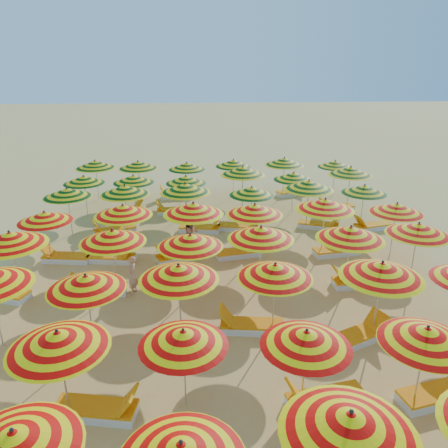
{
  "coord_description": "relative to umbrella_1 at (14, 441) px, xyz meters",
  "views": [
    {
      "loc": [
        -0.9,
        -13.49,
        6.97
      ],
      "look_at": [
        0.0,
        0.5,
        1.6
      ],
      "focal_mm": 35.0,
      "sensor_mm": 36.0,
      "label": 1
    }
  ],
  "objects": [
    {
      "name": "ground",
      "position": [
        3.61,
        8.58,
        -1.82
      ],
      "size": [
        120.0,
        120.0,
        0.0
      ],
      "primitive_type": "plane",
      "color": "#DAAF61",
      "rests_on": "ground"
    },
    {
      "name": "umbrella_1",
      "position": [
        0.0,
        0.0,
        0.0
      ],
      "size": [
        2.38,
        2.38,
        2.07
      ],
      "color": "silver",
      "rests_on": "ground"
    },
    {
      "name": "umbrella_3",
      "position": [
        4.86,
        -0.12,
        0.13
      ],
      "size": [
        2.46,
        2.46,
        2.22
      ],
      "color": "silver",
      "rests_on": "ground"
    },
    {
      "name": "umbrella_7",
      "position": [
        -0.04,
        2.34,
        0.04
      ],
      "size": [
        2.48,
        2.48,
        2.11
      ],
      "color": "silver",
      "rests_on": "ground"
    },
    {
      "name": "umbrella_8",
      "position": [
        2.36,
        2.47,
        -0.11
      ],
      "size": [
        1.86,
        1.86,
        1.94
      ],
      "color": "silver",
      "rests_on": "ground"
    },
    {
      "name": "umbrella_9",
      "position": [
        4.81,
        2.27,
        -0.09
      ],
      "size": [
        2.19,
        2.19,
        1.96
      ],
      "color": "silver",
      "rests_on": "ground"
    },
    {
      "name": "umbrella_10",
      "position": [
        7.22,
        2.15,
        -0.05
      ],
      "size": [
        1.98,
        1.98,
        2.01
      ],
      "color": "silver",
      "rests_on": "ground"
    },
    {
      "name": "umbrella_13",
      "position": [
        -0.06,
        4.74,
        -0.0
      ],
      "size": [
        2.14,
        2.14,
        2.07
      ],
      "color": "silver",
      "rests_on": "ground"
    },
    {
      "name": "umbrella_14",
      "position": [
        2.2,
        4.94,
        0.09
      ],
      "size": [
        2.38,
        2.38,
        2.17
      ],
      "color": "silver",
      "rests_on": "ground"
    },
    {
      "name": "umbrella_15",
      "position": [
        4.66,
        5.0,
        0.02
      ],
      "size": [
        2.4,
        2.4,
        2.09
      ],
      "color": "silver",
      "rests_on": "ground"
    },
    {
      "name": "umbrella_16",
      "position": [
        7.29,
        4.63,
        0.15
      ],
      "size": [
        2.16,
        2.16,
        2.24
      ],
      "color": "silver",
      "rests_on": "ground"
    },
    {
      "name": "umbrella_18",
      "position": [
        -2.81,
        7.27,
        0.17
      ],
      "size": [
        2.72,
        2.72,
        2.26
      ],
      "color": "silver",
      "rests_on": "ground"
    },
    {
      "name": "umbrella_19",
      "position": [
        0.12,
        7.48,
        0.08
      ],
      "size": [
        2.28,
        2.28,
        2.16
      ],
      "color": "silver",
      "rests_on": "ground"
    },
    {
      "name": "umbrella_20",
      "position": [
        2.47,
        7.11,
        0.03
      ],
      "size": [
        2.03,
        2.03,
        2.1
      ],
      "color": "silver",
      "rests_on": "ground"
    },
    {
      "name": "umbrella_21",
      "position": [
        4.63,
        7.38,
        0.11
      ],
      "size": [
        2.52,
        2.52,
        2.19
      ],
      "color": "silver",
      "rests_on": "ground"
    },
    {
      "name": "umbrella_22",
      "position": [
        7.35,
        7.12,
        0.14
      ],
      "size": [
        2.36,
        2.36,
        2.22
      ],
      "color": "silver",
      "rests_on": "ground"
    },
    {
      "name": "umbrella_23",
      "position": [
        9.69,
        7.52,
        0.05
      ],
      "size": [
        2.6,
        2.6,
        2.13
      ],
      "color": "silver",
      "rests_on": "ground"
    },
    {
      "name": "umbrella_24",
      "position": [
        -2.63,
        9.78,
        -0.07
      ],
      "size": [
        2.22,
        2.22,
        1.99
      ],
      "color": "silver",
      "rests_on": "ground"
    },
    {
      "name": "umbrella_25",
      "position": [
        0.08,
        9.82,
        0.1
      ],
      "size": [
        2.19,
        2.19,
        2.18
      ],
      "color": "silver",
      "rests_on": "ground"
    },
    {
      "name": "umbrella_26",
      "position": [
        2.56,
        9.62,
        0.17
      ],
      "size": [
        2.29,
        2.29,
        2.27
      ],
      "color": "silver",
      "rests_on": "ground"
    },
    {
      "name": "umbrella_27",
      "position": [
        4.74,
        9.69,
        0.07
      ],
      "size": [
        2.5,
        2.5,
        2.15
      ],
      "color": "silver",
      "rests_on": "ground"
    },
    {
      "name": "umbrella_28",
      "position": [
        7.32,
        9.78,
        0.17
      ],
      "size": [
        2.62,
        2.62,
        2.27
      ],
      "color": "silver",
      "rests_on": "ground"
    },
    {
      "name": "umbrella_29",
      "position": [
        9.96,
        9.71,
        -0.01
      ],
      "size": [
        2.56,
        2.56,
        2.06
      ],
      "color": "silver",
      "rests_on": "ground"
    },
    {
      "name": "umbrella_30",
      "position": [
        -2.58,
        12.48,
        -0.0
      ],
      "size": [
        2.02,
        2.02,
        2.07
      ],
      "color": "silver",
      "rests_on": "ground"
    },
    {
      "name": "umbrella_31",
      "position": [
        -0.24,
        12.42,
        0.08
      ],
      "size": [
        2.33,
        2.33,
        2.17
      ],
      "color": "silver",
      "rests_on": "ground"
    },
    {
      "name": "umbrella_32",
      "position": [
        2.22,
        12.39,
        0.13
      ],
      "size": [
        2.23,
        2.23,
        2.22
      ],
      "color": "silver",
      "rests_on": "ground"
    },
    {
      "name": "umbrella_33",
      "position": [
        4.98,
        12.4,
        -0.07
      ],
      "size": [
        2.44,
        2.44,
        2.0
      ],
      "color": "silver",
      "rests_on": "ground"
    },
    {
      "name": "umbrella_34",
      "position": [
        7.39,
        12.46,
        0.14
      ],
      "size": [
        2.47,
        2.47,
        2.23
      ],
      "color": "silver",
      "rests_on": "ground"
    },
    {
      "name": "umbrella_35",
      "position": [
        9.74,
        12.32,
        -0.05
      ],
      "size": [
        2.08,
        2.08,
        2.02
      ],
      "color": "silver",
      "rests_on": "ground"
    },
    {
      "name": "umbrella_36",
      "position": [
        -2.46,
        14.81,
        -0.09
      ],
      "size": [
        1.96,
        1.96,
        1.97
      ],
      "color": "silver",
      "rests_on": "ground"
    },
    {
      "name": "umbrella_37",
      "position": [
        -0.21,
        14.79,
        -0.09
      ],
      "size": [
        2.03,
        2.03,
        1.97
      ],
      "color": "silver",
      "rests_on": "ground"
    },
    {
      "name": "umbrella_38",
      "position": [
        2.2,
        14.56,
        -0.1
      ],
      "size": [
        2.16,
        2.16,
        1.96
      ],
      "color": "silver",
      "rests_on": "ground"
    },
    {
      "name": "umbrella_39",
      "position": [
        4.88,
        15.03,
        0.15
      ],
      "size": [
        2.63,
        2.63,
        2.25
      ],
      "color": "silver",
      "rests_on": "ground"
    },
    {
      "name": "umbrella_40",
      "position": [
        7.24,
        14.69,
        -0.06
      ],
      "size": [
        2.29,
        2.29,
        2.0
      ],
      "color": "silver",
      "rests_on": "ground"
    },
    {
      "name": "umbrella_41",
      "position": [
        9.99,
        14.84,
        0.11
      ],
      "size": [
        2.25,
        2.25,
        2.2
      ],
      "color": "silver",
      "rests_on": "ground"
    },
    {
      "name": "umbrella_42",
      "position": [
        -2.42,
        17.21,
        0.06
      ],
      "size": [
        2.21,
        2.21,
        2.14
      ],
      "color": "silver",
      "rests_on": "ground"
    },
    {
      "name": "umbrella_43",
      "position": [
        -0.25,
        17.08,
        0.03
      ],
      "size": [
        2.0,
        2.0,
        2.11
      ],
      "color": "silver",
      "rests_on": "ground"
    },
    {
      "name": "umbrella_44",
      "position": [
        2.21,
        17.11,
        -0.08
      ],
      "size": [
        2.27,
        2.27,
        1.99
      ],
      "color": "silver",
      "rests_on": "ground"
    },
    {
      "name": "umbrella_45",
      "position": [
        4.65,
        17.52,
        -0.05
      ],
      "size": [
        2.43,
        2.43,
        2.01
      ],
      "color": "silver",
      "rests_on": "ground"
    },
    {
      "name": "umbrella_46",
      "position": [
        7.27,
        17.17,
        0.08
      ],
      "size": [
        2.58,
        2.58,
        2.16
      ],
      "color": "silver",
      "rests_on": "ground"
    },
    {
      "name": "umbrella_47",
      "position": [
        10.02,
        17.26,
        -0.11
      ],
      "size": [
        2.21,
        2.21,
        1.94
      ],
      "color": "silver",
      "rests_on": "ground"
    },
    {
      "name": "lounger_6",
      "position": [
        0.55,
        2.3,
        -1.67
      ],
      "size": [
        1.81,
        0.88,
        0.69
      ],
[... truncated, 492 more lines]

